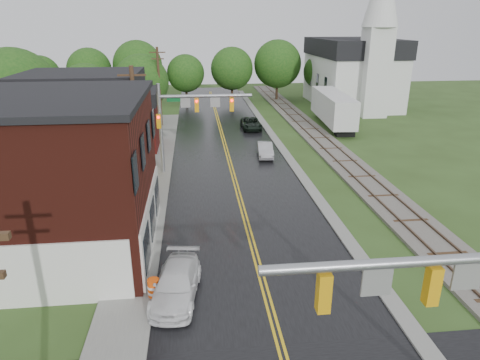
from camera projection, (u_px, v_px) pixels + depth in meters
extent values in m
cube|color=black|center=(229.00, 160.00, 38.22)|extent=(10.00, 90.00, 0.02)
cube|color=gray|center=(278.00, 143.00, 43.43)|extent=(0.80, 70.00, 0.12)
cube|color=gray|center=(154.00, 182.00, 32.94)|extent=(2.40, 50.00, 0.12)
cube|color=#47160F|center=(7.00, 182.00, 21.59)|extent=(14.00, 10.00, 8.00)
cube|color=silver|center=(152.00, 220.00, 23.17)|extent=(0.10, 9.50, 3.00)
cube|color=tan|center=(88.00, 140.00, 32.27)|extent=(8.00, 7.00, 6.40)
cube|color=#3F0F0C|center=(121.00, 126.00, 41.11)|extent=(7.00, 6.00, 4.40)
cube|color=silver|center=(351.00, 81.00, 62.33)|extent=(10.00, 16.00, 7.00)
cube|color=black|center=(354.00, 47.00, 60.70)|extent=(10.40, 16.40, 2.40)
cube|color=silver|center=(374.00, 73.00, 54.18)|extent=(3.20, 3.20, 11.00)
cube|color=#59544C|center=(322.00, 141.00, 43.86)|extent=(3.20, 80.00, 0.20)
cube|color=#4C3828|center=(315.00, 140.00, 43.74)|extent=(0.10, 80.00, 0.12)
cube|color=#4C3828|center=(329.00, 140.00, 43.88)|extent=(0.10, 80.00, 0.12)
cylinder|color=gray|center=(408.00, 262.00, 10.16)|extent=(7.20, 0.26, 0.26)
cube|color=orange|center=(432.00, 285.00, 10.48)|extent=(0.32, 0.30, 1.05)
cube|color=orange|center=(324.00, 292.00, 10.20)|extent=(0.32, 0.30, 1.05)
cube|color=gray|center=(467.00, 276.00, 10.50)|extent=(0.75, 0.06, 0.75)
cube|color=gray|center=(377.00, 282.00, 10.26)|extent=(0.75, 0.06, 0.75)
cylinder|color=gray|center=(161.00, 130.00, 33.61)|extent=(0.28, 0.28, 7.20)
cylinder|color=gray|center=(206.00, 96.00, 33.07)|extent=(7.20, 0.26, 0.26)
cube|color=orange|center=(197.00, 105.00, 33.24)|extent=(0.32, 0.30, 1.05)
cube|color=orange|center=(232.00, 104.00, 33.52)|extent=(0.32, 0.30, 1.05)
cube|color=gray|center=(185.00, 103.00, 33.09)|extent=(0.75, 0.06, 0.75)
cube|color=gray|center=(215.00, 102.00, 33.32)|extent=(0.75, 0.06, 0.75)
cube|color=#0C5926|center=(176.00, 100.00, 32.93)|extent=(1.40, 0.04, 0.30)
sphere|color=#FF0C0C|center=(197.00, 101.00, 32.96)|extent=(0.20, 0.20, 0.20)
cylinder|color=#382616|center=(137.00, 135.00, 28.52)|extent=(0.28, 0.28, 9.00)
cube|color=#382616|center=(132.00, 75.00, 27.16)|extent=(1.80, 0.12, 0.12)
cube|color=#382616|center=(133.00, 86.00, 27.41)|extent=(1.40, 0.12, 0.12)
cylinder|color=#382616|center=(159.00, 88.00, 49.03)|extent=(0.28, 0.28, 9.00)
cube|color=#382616|center=(157.00, 52.00, 47.68)|extent=(1.80, 0.12, 0.12)
cube|color=#382616|center=(158.00, 59.00, 47.92)|extent=(1.40, 0.12, 0.12)
cylinder|color=black|center=(24.00, 141.00, 37.68)|extent=(0.36, 0.36, 3.42)
sphere|color=#174213|center=(15.00, 93.00, 36.23)|extent=(7.60, 7.60, 7.60)
sphere|color=#174213|center=(22.00, 102.00, 36.15)|extent=(5.32, 5.32, 5.32)
cylinder|color=black|center=(91.00, 124.00, 45.67)|extent=(0.36, 0.36, 2.70)
sphere|color=#174213|center=(87.00, 93.00, 44.52)|extent=(6.00, 6.00, 6.00)
sphere|color=#174213|center=(93.00, 98.00, 44.39)|extent=(4.20, 4.20, 4.20)
cylinder|color=black|center=(144.00, 111.00, 51.74)|extent=(0.36, 0.36, 2.88)
sphere|color=#174213|center=(142.00, 82.00, 50.51)|extent=(6.40, 6.40, 6.40)
sphere|color=#174213|center=(147.00, 87.00, 50.40)|extent=(4.48, 4.48, 4.48)
imported|color=black|center=(251.00, 124.00, 48.96)|extent=(2.16, 4.59, 1.27)
imported|color=#9F9EA2|center=(265.00, 150.00, 38.97)|extent=(1.60, 3.88, 1.25)
imported|color=white|center=(176.00, 284.00, 18.94)|extent=(2.47, 4.80, 1.33)
cube|color=black|center=(345.00, 132.00, 46.14)|extent=(2.07, 1.34, 0.80)
cylinder|color=gray|center=(324.00, 117.00, 53.28)|extent=(0.16, 0.16, 0.80)
cube|color=silver|center=(333.00, 107.00, 49.75)|extent=(3.53, 12.40, 3.06)
cylinder|color=#EA4B0A|center=(154.00, 289.00, 18.90)|extent=(0.65, 0.65, 0.96)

